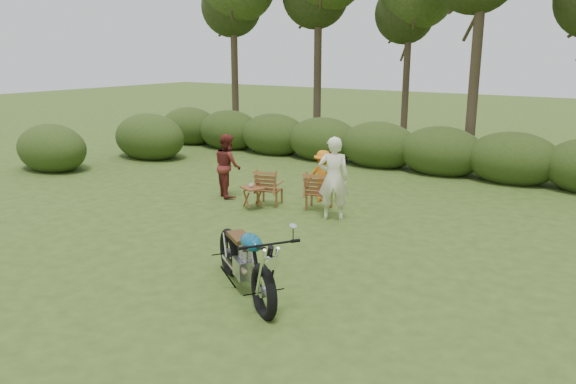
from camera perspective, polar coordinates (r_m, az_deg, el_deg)
The scene contains 10 objects.
ground at distance 9.41m, azimuth -3.06°, elevation -7.90°, with size 80.00×80.00×0.00m, color #304617.
tree_line at distance 17.36m, azimuth 18.45°, elevation 14.45°, with size 22.52×11.62×8.14m.
motorcycle at distance 8.64m, azimuth -4.33°, elevation -10.00°, with size 2.31×0.88×1.32m, color #0D79AB, non-canonical shape.
lawn_chair_right at distance 12.87m, azimuth 3.15°, elevation -1.73°, with size 0.60×0.60×0.88m, color brown, non-canonical shape.
lawn_chair_left at distance 13.24m, azimuth -1.85°, elevation -1.27°, with size 0.59×0.59×0.86m, color #5A3816, non-canonical shape.
side_table at distance 12.81m, azimuth -3.63°, elevation -0.64°, with size 0.50×0.42×0.51m, color brown, non-canonical shape.
cup at distance 12.74m, azimuth -3.75°, elevation 0.68°, with size 0.11×0.11×0.09m, color beige.
adult_a at distance 12.15m, azimuth 4.56°, elevation -2.74°, with size 0.65×0.43×1.79m, color #ECE8C2.
adult_b at distance 14.05m, azimuth -6.07°, elevation -0.43°, with size 0.76×0.59×1.56m, color maroon.
child at distance 13.52m, azimuth 3.53°, elevation -0.95°, with size 0.80×0.46×1.24m, color orange.
Camera 1 is at (5.24, -6.96, 3.55)m, focal length 35.00 mm.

